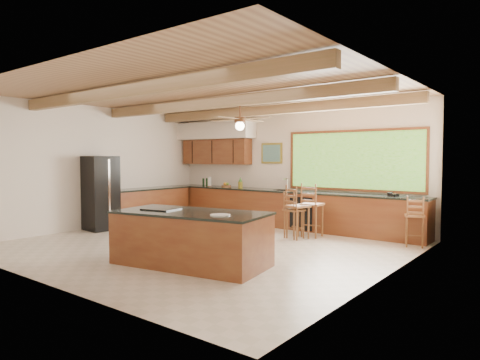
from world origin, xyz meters
The scene contains 9 objects.
ground centered at (0.00, 0.00, 0.00)m, with size 7.20×7.20×0.00m, color beige.
room_shell centered at (-0.17, 0.65, 2.21)m, with size 7.27×6.54×3.02m.
counter_run centered at (-0.82, 2.52, 0.46)m, with size 7.12×3.10×1.22m.
island centered at (0.86, -1.26, 0.44)m, with size 2.66×1.59×0.89m.
refrigerator centered at (-3.22, -0.16, 0.89)m, with size 0.76×0.74×1.77m.
bar_stool_a centered at (1.02, 1.68, 0.60)m, with size 0.44×0.44×1.01m.
bar_stool_b centered at (1.09, 1.69, 0.68)m, with size 0.52×0.52×1.15m.
bar_stool_c centered at (1.23, 2.08, 0.70)m, with size 0.45×0.45×1.19m.
bar_stool_d centered at (3.30, 2.40, 0.59)m, with size 0.46×0.46×1.00m.
Camera 1 is at (5.68, -6.18, 1.74)m, focal length 32.00 mm.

